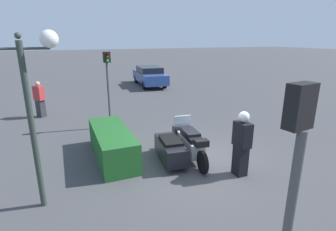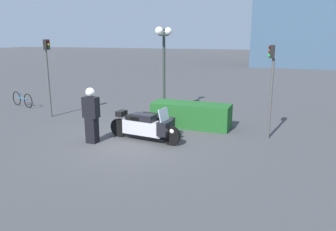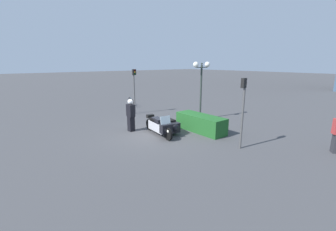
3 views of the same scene
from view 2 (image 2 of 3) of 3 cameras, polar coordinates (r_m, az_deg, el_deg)
The scene contains 8 objects.
ground_plane at distance 10.85m, azimuth -6.22°, elevation -4.18°, with size 160.00×160.00×0.00m, color #424244.
police_motorcycle at distance 10.85m, azimuth -3.13°, elevation -1.59°, with size 2.59×1.44×1.15m.
officer_rider at distance 10.52m, azimuth -13.22°, elevation 0.25°, with size 0.48×0.29×1.76m.
hedge_bush_curbside at distance 12.23m, azimuth 4.02°, elevation 0.08°, with size 2.91×0.99×0.89m, color #1E5623.
twin_lamp_post at distance 14.29m, azimuth -0.72°, elevation 11.84°, with size 0.34×1.38×3.69m.
traffic_light_near at distance 11.01m, azimuth 17.51°, elevation 6.33°, with size 0.22×0.28×3.04m.
traffic_light_far at distance 14.35m, azimuth -20.20°, elevation 8.02°, with size 0.22×0.28×3.19m.
bicycle_parked at distance 17.33m, azimuth -24.04°, elevation 2.56°, with size 1.67×0.52×0.75m.
Camera 2 is at (4.76, -9.18, 3.29)m, focal length 35.00 mm.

